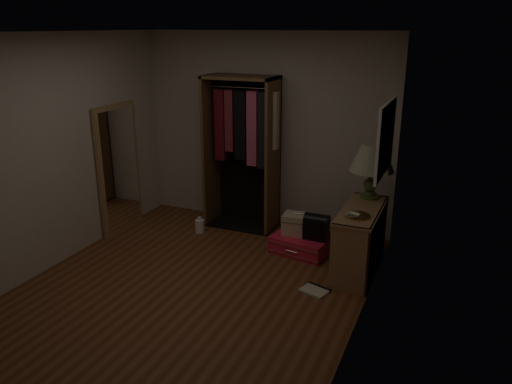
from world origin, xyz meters
TOP-DOWN VIEW (x-y plane):
  - ground at (0.00, 0.00)m, footprint 4.00×4.00m
  - room_walls at (0.08, 0.04)m, footprint 3.52×4.02m
  - console_bookshelf at (1.54, 1.04)m, footprint 0.42×1.12m
  - open_wardrobe at (-0.22, 1.77)m, footprint 1.00×0.50m
  - floor_mirror at (-1.70, 1.00)m, footprint 0.06×0.80m
  - pink_suitcase at (0.79, 1.22)m, footprint 0.76×0.60m
  - train_case at (0.73, 1.27)m, footprint 0.40×0.29m
  - black_bag at (0.97, 1.22)m, footprint 0.29×0.20m
  - table_lamp at (1.54, 1.41)m, footprint 0.64×0.64m
  - brass_tray at (1.54, 0.76)m, footprint 0.35×0.35m
  - ceramic_bowl at (1.49, 0.71)m, footprint 0.20×0.20m
  - white_jug at (-0.66, 1.28)m, footprint 0.15×0.15m
  - floor_book at (1.23, 0.37)m, footprint 0.33×0.29m

SIDE VIEW (x-z plane):
  - ground at x=0.00m, z-range 0.00..0.00m
  - floor_book at x=1.23m, z-range 0.00..0.02m
  - white_jug at x=-0.66m, z-range -0.02..0.20m
  - pink_suitcase at x=0.79m, z-range 0.00..0.21m
  - train_case at x=0.73m, z-range 0.20..0.48m
  - black_bag at x=0.97m, z-range 0.22..0.53m
  - console_bookshelf at x=1.54m, z-range 0.02..0.77m
  - brass_tray at x=1.54m, z-range 0.75..0.77m
  - ceramic_bowl at x=1.49m, z-range 0.75..0.79m
  - floor_mirror at x=-1.70m, z-range 0.00..1.70m
  - open_wardrobe at x=-0.22m, z-range 0.19..2.24m
  - table_lamp at x=1.54m, z-range 0.90..1.53m
  - room_walls at x=0.08m, z-range 0.20..2.80m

